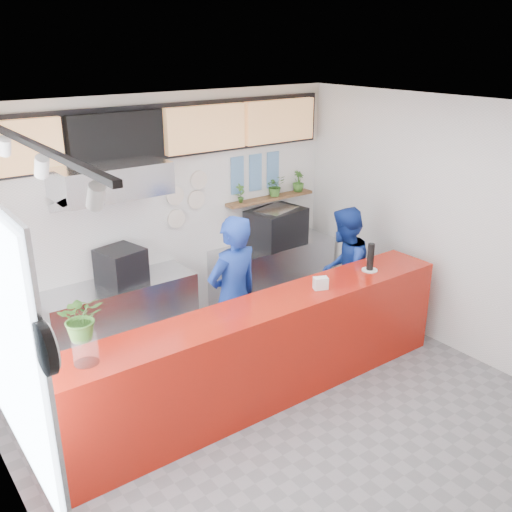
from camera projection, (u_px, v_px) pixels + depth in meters
floor at (289, 416)px, 5.77m from camera, size 5.00×5.00×0.00m
ceiling at (296, 113)px, 4.70m from camera, size 5.00×5.00×0.00m
wall_back at (164, 216)px, 7.12m from camera, size 5.00×0.00×5.00m
wall_left at (8, 367)px, 3.85m from camera, size 0.00×5.00×5.00m
wall_right at (458, 230)px, 6.62m from camera, size 0.00×5.00×5.00m
service_counter at (265, 352)px, 5.88m from camera, size 4.50×0.60×1.10m
cream_band at (159, 127)px, 6.72m from camera, size 5.00×0.02×0.80m
prep_bench at (122, 318)px, 6.83m from camera, size 1.80×0.60×0.90m
panini_oven at (121, 266)px, 6.62m from camera, size 0.55×0.55×0.41m
extraction_hood at (110, 179)px, 6.18m from camera, size 1.20×0.70×0.35m
hood_lip at (112, 197)px, 6.25m from camera, size 1.20×0.69×0.31m
right_bench at (273, 274)px, 8.10m from camera, size 1.80×0.60×0.90m
espresso_machine at (276, 227)px, 7.88m from camera, size 0.84×0.66×0.49m
espresso_tray at (276, 211)px, 7.80m from camera, size 0.66×0.55×0.05m
herb_shelf at (270, 198)px, 7.93m from camera, size 1.40×0.18×0.04m
menu_board_far_left at (7, 149)px, 5.69m from camera, size 1.10×0.10×0.55m
menu_board_mid_left at (117, 138)px, 6.33m from camera, size 1.10×0.10×0.55m
menu_board_mid_right at (206, 128)px, 6.97m from camera, size 1.10×0.10×0.55m
menu_board_far_right at (280, 121)px, 7.61m from camera, size 1.10×0.10×0.55m
soffit at (161, 132)px, 6.72m from camera, size 4.80×0.04×0.65m
window_frame at (0, 322)px, 4.04m from camera, size 0.03×2.30×2.00m
wall_clock_rim at (45, 348)px, 3.00m from camera, size 0.05×0.30×0.30m
wall_clock_face at (51, 347)px, 3.02m from camera, size 0.02×0.26×0.26m
track_rail at (39, 148)px, 3.56m from camera, size 0.05×2.40×0.04m
dec_plate_a at (175, 196)px, 7.09m from camera, size 0.24×0.03×0.24m
dec_plate_b at (196, 200)px, 7.29m from camera, size 0.24×0.03×0.24m
dec_plate_c at (176, 219)px, 7.20m from camera, size 0.24×0.03×0.24m
dec_plate_d at (199, 180)px, 7.23m from camera, size 0.24×0.03×0.24m
photo_frame_a at (237, 166)px, 7.54m from camera, size 0.20×0.02×0.25m
photo_frame_b at (255, 163)px, 7.70m from camera, size 0.20×0.02×0.25m
photo_frame_c at (273, 161)px, 7.87m from camera, size 0.20×0.02×0.25m
photo_frame_d at (237, 185)px, 7.62m from camera, size 0.20×0.02×0.25m
photo_frame_e at (255, 182)px, 7.79m from camera, size 0.20×0.02×0.25m
photo_frame_f at (273, 179)px, 7.96m from camera, size 0.20×0.02×0.25m
staff_center at (233, 297)px, 6.23m from camera, size 0.73×0.52×1.86m
staff_right at (343, 272)px, 7.15m from camera, size 1.01×0.94×1.67m
herb_a at (240, 193)px, 7.60m from camera, size 0.14×0.09×0.26m
herb_c at (275, 186)px, 7.92m from camera, size 0.30×0.27×0.29m
herb_d at (298, 181)px, 8.15m from camera, size 0.20×0.19×0.30m
glass_vase at (85, 349)px, 4.61m from camera, size 0.25×0.25×0.25m
basil_vase at (81, 317)px, 4.51m from camera, size 0.42×0.38×0.39m
napkin_holder at (321, 283)px, 6.01m from camera, size 0.17×0.14×0.13m
white_plate at (370, 270)px, 6.50m from camera, size 0.19×0.19×0.01m
pepper_mill at (371, 257)px, 6.44m from camera, size 0.10×0.10×0.31m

